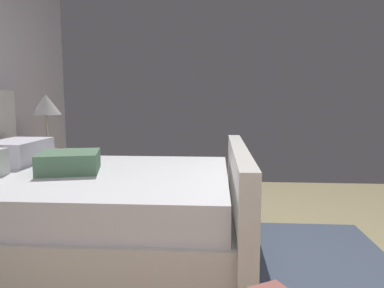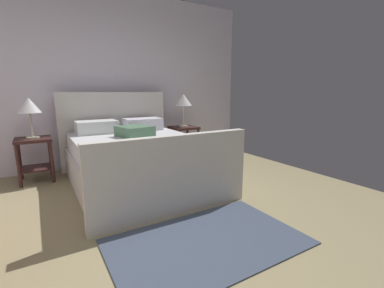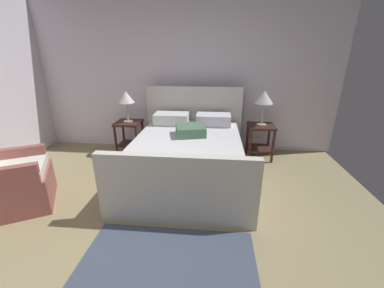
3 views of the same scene
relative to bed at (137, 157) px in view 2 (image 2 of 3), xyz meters
name	(u,v)px [view 2 (image 2 of 3)]	position (x,y,z in m)	size (l,w,h in m)	color
ground_plane	(173,238)	(-0.21, -1.48, -0.36)	(5.36, 5.33, 0.02)	#95875F
wall_back	(95,79)	(-0.21, 1.25, 1.06)	(5.48, 0.12, 2.82)	silver
bed	(137,157)	(0.00, 0.00, 0.00)	(1.70, 2.20, 1.21)	silver
nightstand_right	(184,137)	(1.16, 0.80, 0.05)	(0.44, 0.44, 0.60)	#3B1F1C
table_lamp_right	(184,101)	(1.16, 0.80, 0.70)	(0.30, 0.30, 0.57)	#B7B293
nightstand_left	(35,152)	(-1.16, 0.78, 0.05)	(0.44, 0.44, 0.60)	#3B1F1C
table_lamp_left	(29,106)	(-1.16, 0.78, 0.67)	(0.28, 0.28, 0.54)	#B7B293
area_rug	(207,242)	(0.00, -1.69, -0.35)	(1.56, 0.98, 0.01)	#404B5E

